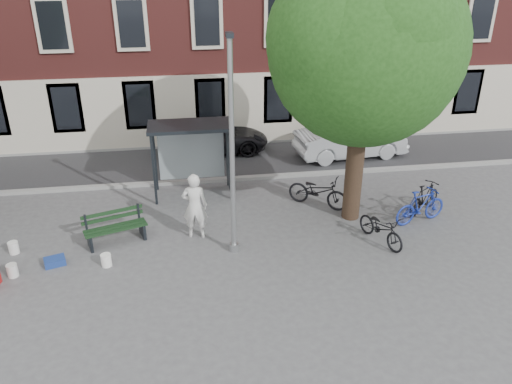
{
  "coord_description": "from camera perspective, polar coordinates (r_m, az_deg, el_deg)",
  "views": [
    {
      "loc": [
        -1.25,
        -12.31,
        7.78
      ],
      "look_at": [
        0.78,
        0.92,
        1.4
      ],
      "focal_mm": 35.0,
      "sensor_mm": 36.0,
      "label": 1
    }
  ],
  "objects": [
    {
      "name": "road",
      "position": [
        20.85,
        -4.67,
        3.5
      ],
      "size": [
        40.0,
        4.0,
        0.01
      ],
      "primitive_type": "cube",
      "color": "#28282B",
      "rests_on": "ground"
    },
    {
      "name": "curb_far",
      "position": [
        22.7,
        -5.08,
        5.49
      ],
      "size": [
        40.0,
        0.25,
        0.12
      ],
      "primitive_type": "cube",
      "color": "gray",
      "rests_on": "ground"
    },
    {
      "name": "blue_crate",
      "position": [
        15.02,
        -22.01,
        -7.36
      ],
      "size": [
        0.65,
        0.55,
        0.2
      ],
      "primitive_type": "cube",
      "rotation": [
        0.0,
        0.0,
        0.31
      ],
      "color": "navy",
      "rests_on": "ground"
    },
    {
      "name": "bike_b",
      "position": [
        16.66,
        18.31,
        -1.54
      ],
      "size": [
        1.98,
        1.04,
        1.15
      ],
      "primitive_type": "imported",
      "rotation": [
        0.0,
        0.0,
        1.85
      ],
      "color": "#1C309A",
      "rests_on": "ground"
    },
    {
      "name": "bucket_b",
      "position": [
        14.93,
        -26.08,
        -8.05
      ],
      "size": [
        0.32,
        0.32,
        0.36
      ],
      "primitive_type": "cylinder",
      "rotation": [
        0.0,
        0.0,
        0.16
      ],
      "color": "silver",
      "rests_on": "ground"
    },
    {
      "name": "bench",
      "position": [
        15.41,
        -15.77,
        -4.06
      ],
      "size": [
        1.9,
        1.11,
        0.93
      ],
      "rotation": [
        0.0,
        0.0,
        0.32
      ],
      "color": "#1E2328",
      "rests_on": "ground"
    },
    {
      "name": "notice_sign",
      "position": [
        16.63,
        11.04,
        2.37
      ],
      "size": [
        0.33,
        0.04,
        1.91
      ],
      "rotation": [
        0.0,
        0.0,
        -0.0
      ],
      "color": "#9EA0A3",
      "rests_on": "ground"
    },
    {
      "name": "lamppost",
      "position": [
        13.34,
        -2.73,
        3.46
      ],
      "size": [
        0.28,
        0.35,
        6.11
      ],
      "color": "#9EA0A3",
      "rests_on": "ground"
    },
    {
      "name": "bucket_c",
      "position": [
        14.45,
        -16.75,
        -7.47
      ],
      "size": [
        0.31,
        0.31,
        0.36
      ],
      "primitive_type": "cylinder",
      "rotation": [
        0.0,
        0.0,
        0.11
      ],
      "color": "white",
      "rests_on": "ground"
    },
    {
      "name": "painter",
      "position": [
        14.92,
        -7.01,
        -1.6
      ],
      "size": [
        0.81,
        0.59,
        2.07
      ],
      "primitive_type": "imported",
      "rotation": [
        0.0,
        0.0,
        3.01
      ],
      "color": "silver",
      "rests_on": "ground"
    },
    {
      "name": "bike_c",
      "position": [
        15.22,
        14.11,
        -4.02
      ],
      "size": [
        1.24,
        1.94,
        0.96
      ],
      "primitive_type": "imported",
      "rotation": [
        0.0,
        0.0,
        0.36
      ],
      "color": "black",
      "rests_on": "ground"
    },
    {
      "name": "tree_right",
      "position": [
        14.83,
        12.68,
        16.5
      ],
      "size": [
        5.76,
        5.6,
        8.2
      ],
      "color": "black",
      "rests_on": "ground"
    },
    {
      "name": "bucket_a",
      "position": [
        15.99,
        -25.97,
        -5.74
      ],
      "size": [
        0.3,
        0.3,
        0.36
      ],
      "primitive_type": "cylinder",
      "rotation": [
        0.0,
        0.0,
        0.09
      ],
      "color": "white",
      "rests_on": "ground"
    },
    {
      "name": "curb_near",
      "position": [
        18.99,
        -4.21,
        1.42
      ],
      "size": [
        40.0,
        0.25,
        0.12
      ],
      "primitive_type": "cube",
      "color": "gray",
      "rests_on": "ground"
    },
    {
      "name": "car_dark",
      "position": [
        21.8,
        -4.79,
        6.28
      ],
      "size": [
        4.67,
        2.21,
        1.29
      ],
      "primitive_type": "imported",
      "rotation": [
        0.0,
        0.0,
        1.59
      ],
      "color": "black",
      "rests_on": "ground"
    },
    {
      "name": "bike_a",
      "position": [
        16.99,
        7.08,
        0.1
      ],
      "size": [
        2.14,
        1.84,
        1.11
      ],
      "primitive_type": "imported",
      "rotation": [
        0.0,
        0.0,
        0.94
      ],
      "color": "black",
      "rests_on": "ground"
    },
    {
      "name": "ground",
      "position": [
        14.61,
        -2.51,
        -6.71
      ],
      "size": [
        90.0,
        90.0,
        0.0
      ],
      "primitive_type": "plane",
      "color": "#4C4C4F",
      "rests_on": "ground"
    },
    {
      "name": "bus_shelter",
      "position": [
        17.44,
        -6.15,
        5.69
      ],
      "size": [
        2.85,
        1.45,
        2.62
      ],
      "color": "#1E2328",
      "rests_on": "ground"
    },
    {
      "name": "car_silver",
      "position": [
        21.44,
        10.76,
        5.94
      ],
      "size": [
        4.83,
        2.13,
        1.54
      ],
      "primitive_type": "imported",
      "rotation": [
        0.0,
        0.0,
        1.68
      ],
      "color": "#B6BABF",
      "rests_on": "ground"
    },
    {
      "name": "bike_d",
      "position": [
        17.37,
        18.7,
        -0.63
      ],
      "size": [
        1.73,
        1.4,
        1.05
      ],
      "primitive_type": "imported",
      "rotation": [
        0.0,
        0.0,
        2.17
      ],
      "color": "black",
      "rests_on": "ground"
    }
  ]
}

